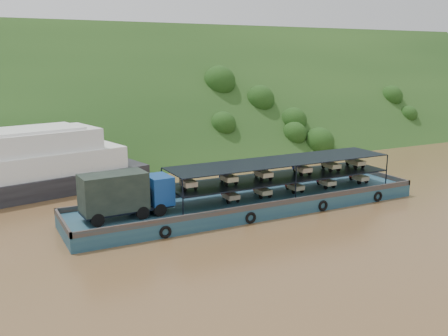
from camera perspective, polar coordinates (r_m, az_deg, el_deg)
name	(u,v)px	position (r m, az deg, el deg)	size (l,w,h in m)	color
ground	(255,203)	(50.75, 3.57, -3.96)	(160.00, 160.00, 0.00)	brown
hillside	(142,147)	(82.90, -9.31, 2.38)	(140.00, 28.00, 28.00)	#173413
cargo_barge	(236,199)	(47.11, 1.33, -3.61)	(35.00, 7.18, 5.11)	#16364F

